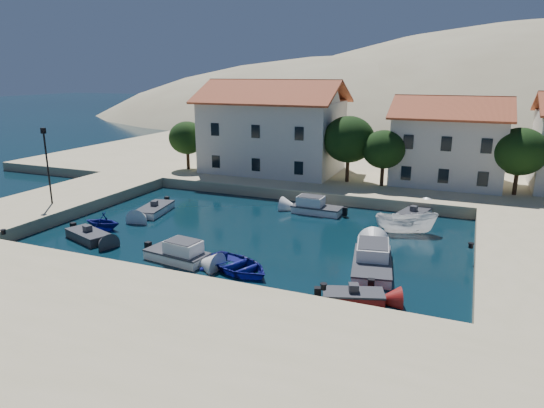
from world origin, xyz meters
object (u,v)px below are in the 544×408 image
(cabin_cruiser_south, at_px, (177,253))
(cabin_cruiser_east, at_px, (372,262))
(lamppost, at_px, (47,159))
(building_mid, at_px, (449,139))
(building_left, at_px, (273,125))
(rowboat_south, at_px, (237,271))
(boat_east, at_px, (405,233))

(cabin_cruiser_south, xyz_separation_m, cabin_cruiser_east, (11.66, 3.29, 0.00))
(cabin_cruiser_east, bearing_deg, lamppost, 76.87)
(cabin_cruiser_east, bearing_deg, building_mid, -17.15)
(building_left, bearing_deg, building_mid, 3.18)
(building_mid, distance_m, rowboat_south, 28.02)
(lamppost, height_order, boat_east, lamppost)
(lamppost, bearing_deg, rowboat_south, -13.36)
(building_mid, bearing_deg, cabin_cruiser_south, -119.26)
(cabin_cruiser_south, bearing_deg, building_mid, 68.61)
(building_mid, distance_m, lamppost, 36.21)
(lamppost, relative_size, boat_east, 1.37)
(building_mid, xyz_separation_m, cabin_cruiser_south, (-14.36, -25.63, -4.75))
(cabin_cruiser_south, xyz_separation_m, rowboat_south, (4.24, 0.03, -0.48))
(building_mid, distance_m, cabin_cruiser_east, 23.00)
(rowboat_south, distance_m, boat_east, 13.87)
(building_mid, distance_m, boat_east, 15.54)
(cabin_cruiser_south, distance_m, rowboat_south, 4.27)
(building_left, distance_m, building_mid, 18.04)
(building_left, relative_size, cabin_cruiser_south, 3.38)
(cabin_cruiser_south, height_order, boat_east, cabin_cruiser_south)
(building_left, relative_size, cabin_cruiser_east, 2.50)
(building_left, distance_m, lamppost, 23.10)
(building_left, bearing_deg, boat_east, -39.81)
(lamppost, height_order, cabin_cruiser_south, lamppost)
(building_left, bearing_deg, cabin_cruiser_east, -54.37)
(cabin_cruiser_east, bearing_deg, rowboat_south, 103.46)
(boat_east, bearing_deg, rowboat_south, 126.04)
(building_left, xyz_separation_m, boat_east, (16.23, -13.53, -5.94))
(building_mid, height_order, rowboat_south, building_mid)
(lamppost, relative_size, rowboat_south, 1.31)
(rowboat_south, height_order, boat_east, boat_east)
(boat_east, bearing_deg, building_mid, -23.88)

